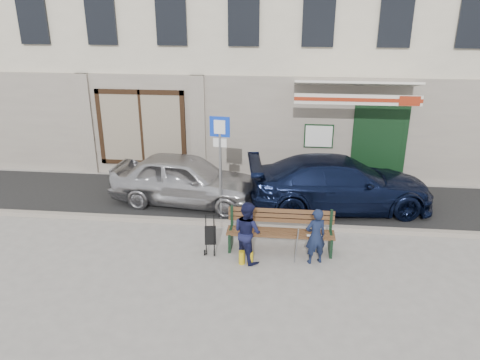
# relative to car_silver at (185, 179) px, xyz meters

# --- Properties ---
(ground) EXTENTS (80.00, 80.00, 0.00)m
(ground) POSITION_rel_car_silver_xyz_m (1.39, -2.80, -0.70)
(ground) COLOR #9E9991
(ground) RESTS_ON ground
(asphalt_lane) EXTENTS (60.00, 3.20, 0.01)m
(asphalt_lane) POSITION_rel_car_silver_xyz_m (1.39, 0.30, -0.69)
(asphalt_lane) COLOR #282828
(asphalt_lane) RESTS_ON ground
(curb) EXTENTS (60.00, 0.18, 0.12)m
(curb) POSITION_rel_car_silver_xyz_m (1.39, -1.30, -0.64)
(curb) COLOR #9E9384
(curb) RESTS_ON ground
(building) EXTENTS (20.00, 8.27, 10.00)m
(building) POSITION_rel_car_silver_xyz_m (1.40, 5.66, 4.28)
(building) COLOR beige
(building) RESTS_ON ground
(car_silver) EXTENTS (4.27, 2.12, 1.40)m
(car_silver) POSITION_rel_car_silver_xyz_m (0.00, 0.00, 0.00)
(car_silver) COLOR #B5B5BA
(car_silver) RESTS_ON ground
(car_navy) EXTENTS (5.14, 2.65, 1.43)m
(car_navy) POSITION_rel_car_silver_xyz_m (4.20, 0.08, 0.01)
(car_navy) COLOR black
(car_navy) RESTS_ON ground
(parking_sign) EXTENTS (0.50, 0.10, 2.69)m
(parking_sign) POSITION_rel_car_silver_xyz_m (1.12, -0.90, 1.11)
(parking_sign) COLOR gray
(parking_sign) RESTS_ON ground
(bench) EXTENTS (2.40, 1.17, 0.98)m
(bench) POSITION_rel_car_silver_xyz_m (2.63, -2.41, -0.24)
(bench) COLOR brown
(bench) RESTS_ON ground
(man) EXTENTS (0.54, 0.45, 1.26)m
(man) POSITION_rel_car_silver_xyz_m (3.43, -2.85, -0.07)
(man) COLOR #151E3A
(man) RESTS_ON ground
(woman) EXTENTS (0.84, 0.83, 1.37)m
(woman) POSITION_rel_car_silver_xyz_m (1.98, -2.90, -0.01)
(woman) COLOR #15173A
(woman) RESTS_ON ground
(stroller) EXTENTS (0.28, 0.38, 0.88)m
(stroller) POSITION_rel_car_silver_xyz_m (1.13, -2.64, -0.31)
(stroller) COLOR black
(stroller) RESTS_ON ground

